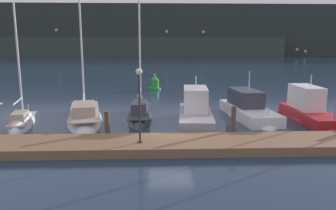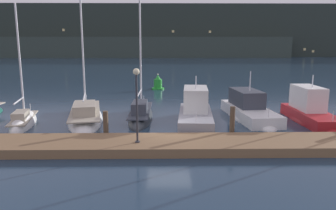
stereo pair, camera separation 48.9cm
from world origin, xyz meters
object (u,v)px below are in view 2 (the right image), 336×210
Objects in this scene: motorboat_berth_8 at (310,116)px; dock_lamppost at (137,93)px; motorboat_berth_7 at (249,113)px; sailboat_berth_5 at (141,117)px; motorboat_berth_6 at (195,117)px; sailboat_berth_4 at (86,118)px; sailboat_berth_3 at (24,124)px; channel_buoy at (158,84)px.

dock_lamppost reaches higher than motorboat_berth_8.
motorboat_berth_7 is 2.11× the size of dock_lamppost.
motorboat_berth_6 is (3.67, -1.58, 0.34)m from sailboat_berth_5.
sailboat_berth_4 reaches higher than motorboat_berth_6.
sailboat_berth_4 is 1.91× the size of motorboat_berth_6.
motorboat_berth_6 is at bearing -176.21° from motorboat_berth_8.
motorboat_berth_7 is (15.09, 1.83, 0.23)m from sailboat_berth_3.
sailboat_berth_3 is 4.78× the size of channel_buoy.
sailboat_berth_4 reaches higher than motorboat_berth_8.
motorboat_berth_7 is 15.72m from channel_buoy.
motorboat_berth_8 is 12.87m from dock_lamppost.
channel_buoy is 0.49× the size of dock_lamppost.
sailboat_berth_5 reaches higher than motorboat_berth_6.
sailboat_berth_5 reaches higher than motorboat_berth_7.
motorboat_berth_6 is at bearing -23.24° from sailboat_berth_5.
sailboat_berth_3 is at bearing -173.09° from motorboat_berth_7.
sailboat_berth_5 is 11.50m from motorboat_berth_8.
channel_buoy is at bearing 85.95° from sailboat_berth_5.
motorboat_berth_6 is 0.91× the size of motorboat_berth_7.
channel_buoy is (1.02, 14.37, 0.51)m from sailboat_berth_5.
sailboat_berth_3 is 3.94m from sailboat_berth_4.
motorboat_berth_6 is (11.13, 0.14, 0.38)m from sailboat_berth_3.
dock_lamppost is (-3.38, -5.40, 2.43)m from motorboat_berth_6.
dock_lamppost is (4.09, -6.70, 2.76)m from sailboat_berth_4.
motorboat_berth_7 is (7.63, 0.11, 0.20)m from sailboat_berth_5.
motorboat_berth_7 is (3.96, 1.69, -0.14)m from motorboat_berth_6.
motorboat_berth_7 is at bearing 162.89° from motorboat_berth_8.
sailboat_berth_3 is at bearing -179.28° from motorboat_berth_6.
dock_lamppost is at bearing -87.58° from sailboat_berth_5.
channel_buoy is (8.48, 16.09, 0.54)m from sailboat_berth_3.
dock_lamppost reaches higher than channel_buoy.
motorboat_berth_8 is at bearing 27.95° from dock_lamppost.
sailboat_berth_3 is 15.20m from motorboat_berth_7.
sailboat_berth_3 is at bearing -167.04° from sailboat_berth_5.
sailboat_berth_4 is at bearing -175.72° from sailboat_berth_5.
motorboat_berth_6 is at bearing -156.87° from motorboat_berth_7.
sailboat_berth_3 is at bearing -158.66° from sailboat_berth_4.
sailboat_berth_3 is 18.19m from channel_buoy.
sailboat_berth_4 is 3.80m from sailboat_berth_5.
sailboat_berth_3 is 0.64× the size of sailboat_berth_4.
sailboat_berth_3 is 7.65m from sailboat_berth_5.
sailboat_berth_5 reaches higher than sailboat_berth_3.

